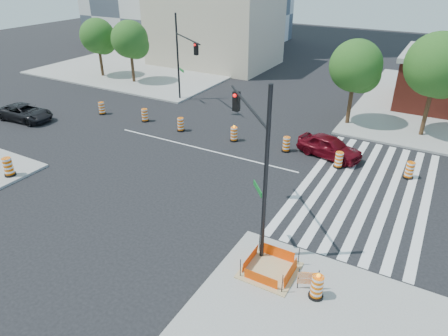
{
  "coord_description": "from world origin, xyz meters",
  "views": [
    {
      "loc": [
        13.58,
        -20.92,
        11.61
      ],
      "look_at": [
        4.02,
        -4.04,
        1.4
      ],
      "focal_mm": 32.0,
      "sensor_mm": 36.0,
      "label": 1
    }
  ],
  "objects_px": {
    "red_coupe": "(329,147)",
    "dark_suv": "(25,113)",
    "signal_pole_se": "(255,146)",
    "signal_pole_nw": "(183,53)"
  },
  "relations": [
    {
      "from": "red_coupe",
      "to": "dark_suv",
      "type": "height_order",
      "value": "red_coupe"
    },
    {
      "from": "red_coupe",
      "to": "dark_suv",
      "type": "relative_size",
      "value": 0.92
    },
    {
      "from": "red_coupe",
      "to": "dark_suv",
      "type": "distance_m",
      "value": 23.85
    },
    {
      "from": "signal_pole_se",
      "to": "signal_pole_nw",
      "type": "height_order",
      "value": "signal_pole_se"
    },
    {
      "from": "signal_pole_se",
      "to": "signal_pole_nw",
      "type": "distance_m",
      "value": 19.79
    },
    {
      "from": "red_coupe",
      "to": "signal_pole_nw",
      "type": "distance_m",
      "value": 15.32
    },
    {
      "from": "signal_pole_nw",
      "to": "dark_suv",
      "type": "bearing_deg",
      "value": -96.88
    },
    {
      "from": "dark_suv",
      "to": "signal_pole_nw",
      "type": "relative_size",
      "value": 0.63
    },
    {
      "from": "dark_suv",
      "to": "signal_pole_nw",
      "type": "distance_m",
      "value": 13.7
    },
    {
      "from": "signal_pole_se",
      "to": "red_coupe",
      "type": "bearing_deg",
      "value": -45.48
    }
  ]
}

